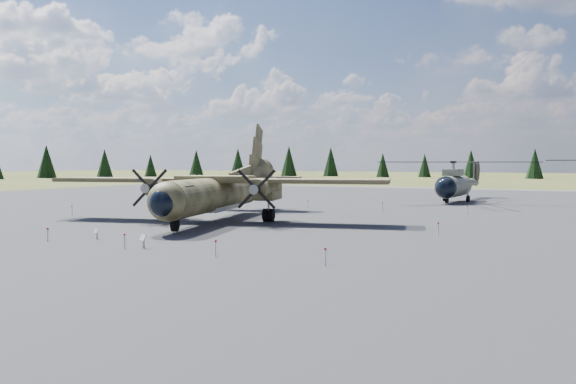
% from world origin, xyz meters
% --- Properties ---
extents(ground, '(500.00, 500.00, 0.00)m').
position_xyz_m(ground, '(0.00, 0.00, 0.00)').
color(ground, brown).
rests_on(ground, ground).
extents(apron, '(120.00, 120.00, 0.04)m').
position_xyz_m(apron, '(0.00, 10.00, 0.00)').
color(apron, '#5B5B60').
rests_on(apron, ground).
extents(transport_plane, '(27.98, 25.08, 9.26)m').
position_xyz_m(transport_plane, '(-1.89, 2.19, 2.66)').
color(transport_plane, '#3A3B1F').
rests_on(transport_plane, ground).
extents(helicopter_near, '(21.02, 23.78, 4.98)m').
position_xyz_m(helicopter_near, '(12.11, 32.13, 3.53)').
color(helicopter_near, gray).
rests_on(helicopter_near, ground).
extents(info_placard_left, '(0.45, 0.28, 0.65)m').
position_xyz_m(info_placard_left, '(-2.37, -11.20, 0.43)').
color(info_placard_left, gray).
rests_on(info_placard_left, ground).
extents(info_placard_right, '(0.54, 0.36, 0.78)m').
position_xyz_m(info_placard_right, '(2.80, -12.91, 0.52)').
color(info_placard_right, gray).
rests_on(info_placard_right, ground).
extents(barrier_fence, '(33.12, 29.62, 0.85)m').
position_xyz_m(barrier_fence, '(-0.46, -0.08, 0.51)').
color(barrier_fence, silver).
rests_on(barrier_fence, ground).
extents(treeline, '(313.26, 309.45, 10.93)m').
position_xyz_m(treeline, '(-2.25, -0.72, 4.78)').
color(treeline, black).
rests_on(treeline, ground).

